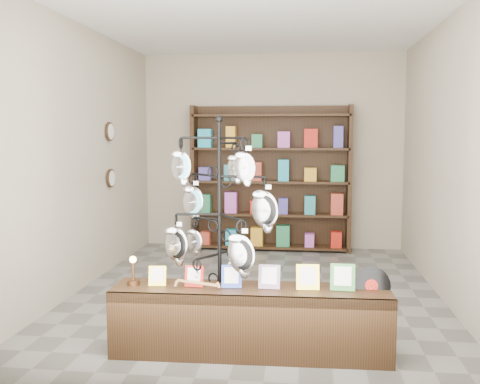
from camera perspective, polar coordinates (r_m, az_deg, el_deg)
The scene contains 6 objects.
ground at distance 6.11m, azimuth 1.77°, elevation -10.61°, with size 5.00×5.00×0.00m, color slate.
room_envelope at distance 5.85m, azimuth 1.83°, elevation 7.03°, with size 5.00×5.00×5.00m.
display_tree at distance 4.37m, azimuth -2.21°, elevation -2.45°, with size 1.05×1.05×1.91m.
front_shelf at distance 4.40m, azimuth 1.12°, elevation -13.55°, with size 2.22×0.52×0.78m.
back_shelving at distance 8.17m, azimuth 3.28°, elevation 0.98°, with size 2.42×0.36×2.20m.
wall_clocks at distance 7.09m, azimuth -13.67°, elevation 3.86°, with size 0.03×0.24×0.84m.
Camera 1 is at (0.53, -5.83, 1.75)m, focal length 40.00 mm.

